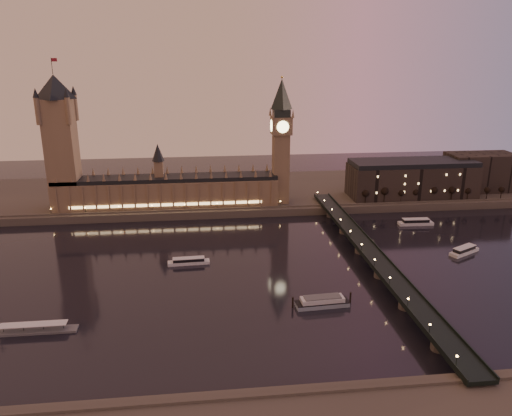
{
  "coord_description": "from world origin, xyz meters",
  "views": [
    {
      "loc": [
        -12.24,
        -279.97,
        129.03
      ],
      "look_at": [
        23.57,
        35.0,
        28.77
      ],
      "focal_mm": 35.0,
      "sensor_mm": 36.0,
      "label": 1
    }
  ],
  "objects_px": {
    "cruise_boat_a": "(189,261)",
    "moored_barge": "(322,302)",
    "pontoon_pier": "(35,330)",
    "cruise_boat_b": "(416,222)"
  },
  "relations": [
    {
      "from": "cruise_boat_a",
      "to": "pontoon_pier",
      "type": "bearing_deg",
      "value": -137.31
    },
    {
      "from": "cruise_boat_a",
      "to": "moored_barge",
      "type": "height_order",
      "value": "moored_barge"
    },
    {
      "from": "cruise_boat_a",
      "to": "pontoon_pier",
      "type": "relative_size",
      "value": 0.68
    },
    {
      "from": "cruise_boat_b",
      "to": "moored_barge",
      "type": "bearing_deg",
      "value": -128.92
    },
    {
      "from": "moored_barge",
      "to": "cruise_boat_a",
      "type": "bearing_deg",
      "value": 134.89
    },
    {
      "from": "moored_barge",
      "to": "pontoon_pier",
      "type": "relative_size",
      "value": 0.84
    },
    {
      "from": "cruise_boat_a",
      "to": "moored_barge",
      "type": "xyz_separation_m",
      "value": [
        70.97,
        -63.02,
        0.68
      ]
    },
    {
      "from": "cruise_boat_b",
      "to": "pontoon_pier",
      "type": "xyz_separation_m",
      "value": [
        -245.84,
        -127.61,
        -1.07
      ]
    },
    {
      "from": "cruise_boat_b",
      "to": "pontoon_pier",
      "type": "height_order",
      "value": "pontoon_pier"
    },
    {
      "from": "pontoon_pier",
      "to": "cruise_boat_b",
      "type": "bearing_deg",
      "value": 27.43
    }
  ]
}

